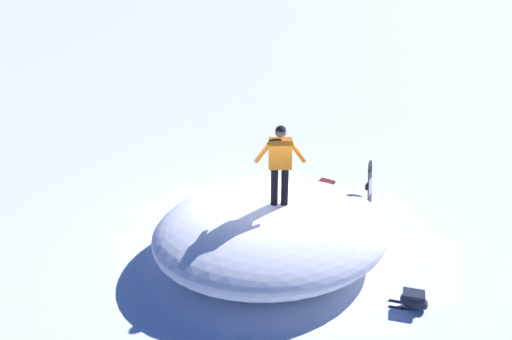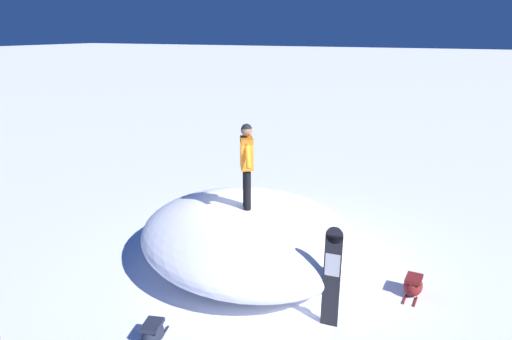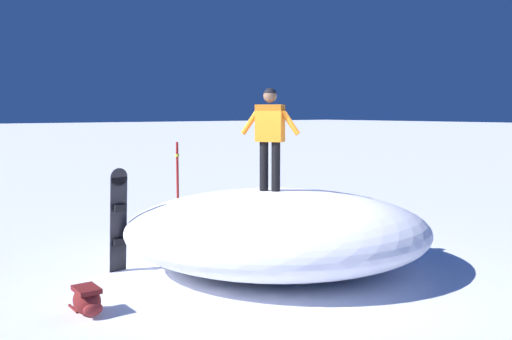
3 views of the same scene
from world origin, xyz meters
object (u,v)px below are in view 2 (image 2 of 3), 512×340
snowboarder_standing (247,159)px  backpack_far (152,333)px  backpack_near (413,285)px  snowboard_primary_upright (332,275)px

snowboarder_standing → backpack_far: (-2.81, 0.17, -2.02)m
backpack_near → backpack_far: backpack_near is taller
snowboarder_standing → snowboard_primary_upright: 2.72m
snowboard_primary_upright → backpack_far: bearing=126.6°
backpack_near → snowboard_primary_upright: bearing=143.9°
snowboarder_standing → backpack_far: snowboarder_standing is taller
backpack_far → snowboarder_standing: bearing=-3.4°
snowboarder_standing → backpack_near: 3.73m
backpack_near → backpack_far: 4.53m
snowboarder_standing → backpack_near: size_ratio=2.40×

